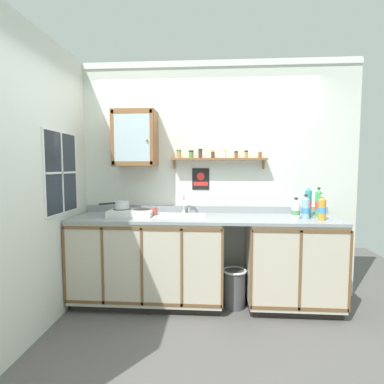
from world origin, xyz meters
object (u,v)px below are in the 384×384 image
Objects in this scene: hot_plate_stove at (132,213)px; bottle_soda_green_4 at (318,203)px; bottle_juice_amber_3 at (322,209)px; trash_bin at (234,287)px; bottle_detergent_teal_0 at (308,203)px; bottle_water_blue_2 at (306,208)px; sink at (181,218)px; wall_cabinet at (135,139)px; saucepan at (121,205)px; warning_sign at (201,179)px; mug at (154,212)px; bottle_opaque_white_1 at (296,210)px.

hot_plate_stove is 2.01m from bottle_soda_green_4.
trash_bin is (-0.86, 0.06, -0.87)m from bottle_juice_amber_3.
bottle_detergent_teal_0 reaches higher than bottle_water_blue_2.
sink is 2.22× the size of bottle_water_blue_2.
sink is at bearing -177.43° from bottle_soda_green_4.
wall_cabinet is at bearing 87.50° from hot_plate_stove.
saucepan is at bearing -177.53° from bottle_detergent_teal_0.
bottle_juice_amber_3 is 2.11m from wall_cabinet.
wall_cabinet is 2.50× the size of warning_sign.
mug is (-0.29, -0.01, 0.07)m from sink.
hot_plate_stove is at bearing -175.52° from sink.
sink is 1.02m from wall_cabinet.
bottle_water_blue_2 is (-0.07, -0.14, -0.04)m from bottle_detergent_teal_0.
sink is 0.94m from trash_bin.
bottle_juice_amber_3 is (0.07, -0.21, -0.04)m from bottle_detergent_teal_0.
hot_plate_stove is 1.83m from bottle_water_blue_2.
bottle_water_blue_2 is at bearing -1.53° from saucepan.
warning_sign is (0.73, 0.14, -0.46)m from wall_cabinet.
bottle_detergent_teal_0 is at bearing 2.70° from sink.
bottle_soda_green_4 is at bearing 2.49° from mug.
bottle_opaque_white_1 reaches higher than saucepan.
bottle_water_blue_2 is at bearing -115.65° from bottle_detergent_teal_0.
bottle_soda_green_4 is 1.26× the size of warning_sign.
bottle_soda_green_4 is at bearing 29.19° from bottle_opaque_white_1.
bottle_detergent_teal_0 is 0.16m from bottle_water_blue_2.
bottle_water_blue_2 is 1.01× the size of warning_sign.
mug reaches higher than trash_bin.
bottle_detergent_teal_0 is at bearing -10.20° from warning_sign.
bottle_detergent_teal_0 is at bearing -179.04° from bottle_soda_green_4.
hot_plate_stove is 1.67× the size of saucepan.
trash_bin is at bearing -170.72° from bottle_soda_green_4.
trash_bin is at bearing -2.67° from saucepan.
wall_cabinet is (0.12, 0.16, 0.73)m from saucepan.
bottle_soda_green_4 is 1.31m from warning_sign.
wall_cabinet reaches higher than bottle_opaque_white_1.
bottle_opaque_white_1 is 1.10m from warning_sign.
saucepan is 0.90× the size of bottle_soda_green_4.
saucepan is 1.27× the size of bottle_opaque_white_1.
hot_plate_stove is at bearing -176.93° from bottle_soda_green_4.
trash_bin is at bearing 179.19° from bottle_opaque_white_1.
warning_sign reaches higher than saucepan.
bottle_juice_amber_3 is at bearing -7.97° from wall_cabinet.
hot_plate_stove is at bearing 177.07° from bottle_juice_amber_3.
trash_bin is at bearing -10.89° from wall_cabinet.
wall_cabinet reaches higher than bottle_soda_green_4.
bottle_water_blue_2 is 0.23m from bottle_soda_green_4.
mug is 0.29× the size of trash_bin.
bottle_soda_green_4 is 0.77× the size of trash_bin.
wall_cabinet is at bearing 172.68° from bottle_opaque_white_1.
sink is at bearing 175.78° from bottle_opaque_white_1.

